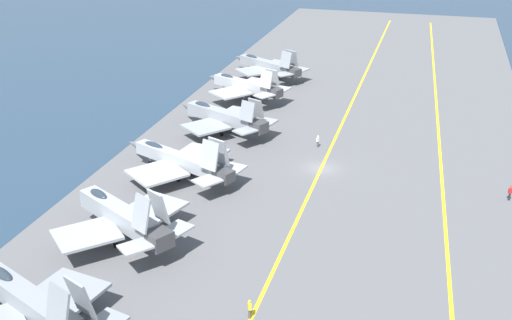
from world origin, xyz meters
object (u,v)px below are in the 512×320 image
(parked_jet_nearest, at_px, (31,303))
(parked_jet_fifth, at_px, (245,85))
(crew_white_vest, at_px, (318,141))
(parked_jet_third, at_px, (180,160))
(parked_jet_sixth, at_px, (267,65))
(crew_yellow_vest, at_px, (250,308))
(crew_red_vest, at_px, (510,192))
(parked_jet_fourth, at_px, (223,117))
(parked_jet_second, at_px, (120,215))

(parked_jet_nearest, bearing_deg, parked_jet_fifth, 1.01)
(crew_white_vest, bearing_deg, parked_jet_third, 134.49)
(parked_jet_sixth, bearing_deg, crew_white_vest, -153.63)
(parked_jet_sixth, height_order, crew_yellow_vest, parked_jet_sixth)
(parked_jet_third, height_order, crew_red_vest, parked_jet_third)
(parked_jet_nearest, xyz_separation_m, parked_jet_fourth, (46.13, -0.18, -0.36))
(parked_jet_second, xyz_separation_m, crew_white_vest, (29.46, -14.10, -1.84))
(parked_jet_nearest, height_order, parked_jet_fourth, parked_jet_nearest)
(parked_jet_second, height_order, crew_yellow_vest, parked_jet_second)
(parked_jet_nearest, height_order, parked_jet_sixth, parked_jet_nearest)
(parked_jet_sixth, bearing_deg, parked_jet_fifth, 179.96)
(parked_jet_third, bearing_deg, parked_jet_second, -179.68)
(parked_jet_fourth, height_order, crew_white_vest, parked_jet_fourth)
(parked_jet_nearest, relative_size, crew_white_vest, 9.74)
(crew_white_vest, relative_size, crew_red_vest, 0.95)
(parked_jet_fifth, distance_m, crew_yellow_vest, 57.42)
(parked_jet_second, height_order, parked_jet_sixth, parked_jet_second)
(parked_jet_nearest, height_order, parked_jet_third, parked_jet_nearest)
(crew_red_vest, bearing_deg, parked_jet_sixth, 43.84)
(crew_white_vest, xyz_separation_m, crew_red_vest, (-9.66, -23.62, 0.05))
(crew_yellow_vest, bearing_deg, parked_jet_fourth, 21.49)
(parked_jet_nearest, relative_size, parked_jet_sixth, 1.03)
(crew_yellow_vest, bearing_deg, parked_jet_second, 61.49)
(parked_jet_nearest, height_order, parked_jet_second, parked_jet_second)
(parked_jet_third, distance_m, parked_jet_fourth, 15.78)
(crew_white_vest, bearing_deg, parked_jet_second, 154.42)
(parked_jet_second, xyz_separation_m, parked_jet_third, (15.53, 0.09, -0.54))
(parked_jet_fourth, height_order, parked_jet_fifth, parked_jet_fifth)
(parked_jet_second, bearing_deg, crew_red_vest, -62.30)
(crew_yellow_vest, height_order, crew_red_vest, crew_yellow_vest)
(parked_jet_nearest, bearing_deg, parked_jet_sixth, 0.82)
(parked_jet_fourth, relative_size, parked_jet_fifth, 1.04)
(parked_jet_third, bearing_deg, crew_white_vest, -45.51)
(parked_jet_nearest, distance_m, crew_yellow_vest, 17.15)
(parked_jet_fifth, bearing_deg, crew_red_vest, -124.23)
(parked_jet_nearest, xyz_separation_m, crew_yellow_vest, (6.28, -15.86, -1.75))
(parked_jet_nearest, distance_m, parked_jet_second, 14.82)
(parked_jet_nearest, height_order, crew_red_vest, parked_jet_nearest)
(parked_jet_fourth, bearing_deg, parked_jet_second, 179.92)
(parked_jet_third, distance_m, crew_red_vest, 38.07)
(parked_jet_fifth, relative_size, crew_white_vest, 9.12)
(parked_jet_third, xyz_separation_m, crew_yellow_vest, (-24.07, -15.81, -1.24))
(parked_jet_fifth, distance_m, crew_white_vest, 22.81)
(crew_white_vest, height_order, crew_red_vest, crew_red_vest)
(parked_jet_third, height_order, parked_jet_sixth, parked_jet_third)
(parked_jet_sixth, bearing_deg, crew_red_vest, -136.16)
(parked_jet_third, bearing_deg, parked_jet_fifth, 2.10)
(parked_jet_sixth, xyz_separation_m, crew_red_vest, (-40.53, -38.92, -1.30))
(parked_jet_third, relative_size, parked_jet_sixth, 1.08)
(crew_red_vest, bearing_deg, parked_jet_third, 96.46)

